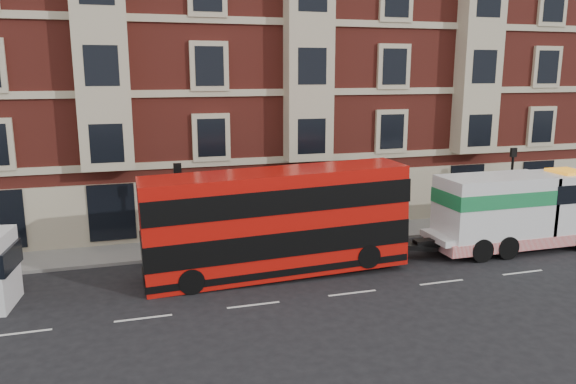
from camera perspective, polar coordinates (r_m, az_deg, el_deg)
The scene contains 7 objects.
ground at distance 22.59m, azimuth 6.55°, elevation -10.17°, with size 120.00×120.00×0.00m, color black.
sidewalk at distance 29.20m, azimuth 0.73°, elevation -4.72°, with size 90.00×3.00×0.15m, color slate.
victorian_terrace at distance 35.32m, azimuth -2.20°, elevation 14.61°, with size 45.00×12.00×20.40m.
lamp_post_west at distance 26.12m, azimuth -11.03°, elevation -1.07°, with size 0.35×0.15×4.35m.
lamp_post_east at distance 33.07m, azimuth 21.72°, elevation 1.05°, with size 0.35×0.15×4.35m.
double_decker_bus at distance 23.69m, azimuth -1.21°, elevation -2.91°, with size 11.15×2.56×4.51m.
tow_truck at distance 29.32m, azimuth 22.14°, elevation -1.72°, with size 8.93×2.64×3.72m.
Camera 1 is at (-8.42, -19.14, 8.55)m, focal length 35.00 mm.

